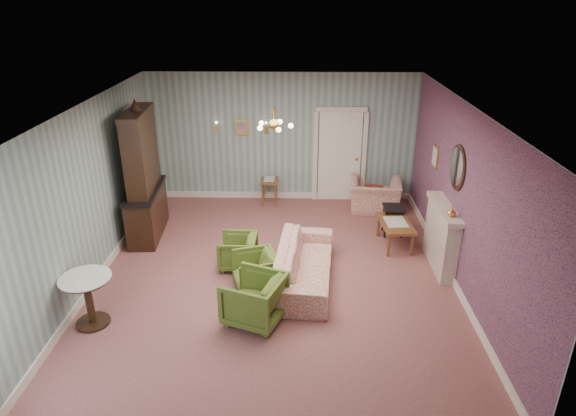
{
  "coord_description": "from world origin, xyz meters",
  "views": [
    {
      "loc": [
        0.37,
        -7.34,
        4.51
      ],
      "look_at": [
        0.2,
        0.4,
        1.1
      ],
      "focal_mm": 31.02,
      "sensor_mm": 36.0,
      "label": 1
    }
  ],
  "objects_px": {
    "coffee_table": "(395,234)",
    "pedestal_table": "(89,301)",
    "olive_chair_b": "(255,269)",
    "fireplace": "(441,237)",
    "olive_chair_a": "(254,297)",
    "wingback_chair": "(375,191)",
    "dresser": "(142,172)",
    "side_table_black": "(393,220)",
    "olive_chair_c": "(238,250)",
    "sofa_chintz": "(305,258)"
  },
  "relations": [
    {
      "from": "coffee_table",
      "to": "side_table_black",
      "type": "bearing_deg",
      "value": 85.39
    },
    {
      "from": "coffee_table",
      "to": "pedestal_table",
      "type": "height_order",
      "value": "pedestal_table"
    },
    {
      "from": "olive_chair_b",
      "to": "pedestal_table",
      "type": "height_order",
      "value": "pedestal_table"
    },
    {
      "from": "wingback_chair",
      "to": "side_table_black",
      "type": "distance_m",
      "value": 1.19
    },
    {
      "from": "olive_chair_b",
      "to": "wingback_chair",
      "type": "relative_size",
      "value": 0.63
    },
    {
      "from": "dresser",
      "to": "side_table_black",
      "type": "bearing_deg",
      "value": -3.03
    },
    {
      "from": "sofa_chintz",
      "to": "side_table_black",
      "type": "distance_m",
      "value": 2.51
    },
    {
      "from": "olive_chair_c",
      "to": "side_table_black",
      "type": "bearing_deg",
      "value": 116.15
    },
    {
      "from": "sofa_chintz",
      "to": "dresser",
      "type": "relative_size",
      "value": 0.85
    },
    {
      "from": "coffee_table",
      "to": "pedestal_table",
      "type": "bearing_deg",
      "value": -152.29
    },
    {
      "from": "sofa_chintz",
      "to": "side_table_black",
      "type": "xyz_separation_m",
      "value": [
        1.77,
        1.77,
        -0.14
      ]
    },
    {
      "from": "fireplace",
      "to": "olive_chair_c",
      "type": "bearing_deg",
      "value": -178.57
    },
    {
      "from": "dresser",
      "to": "olive_chair_b",
      "type": "bearing_deg",
      "value": -43.92
    },
    {
      "from": "wingback_chair",
      "to": "fireplace",
      "type": "xyz_separation_m",
      "value": [
        0.8,
        -2.41,
        0.11
      ]
    },
    {
      "from": "sofa_chintz",
      "to": "fireplace",
      "type": "bearing_deg",
      "value": -72.13
    },
    {
      "from": "wingback_chair",
      "to": "fireplace",
      "type": "distance_m",
      "value": 2.54
    },
    {
      "from": "olive_chair_b",
      "to": "dresser",
      "type": "bearing_deg",
      "value": -147.67
    },
    {
      "from": "pedestal_table",
      "to": "wingback_chair",
      "type": "bearing_deg",
      "value": 41.84
    },
    {
      "from": "wingback_chair",
      "to": "pedestal_table",
      "type": "relative_size",
      "value": 1.36
    },
    {
      "from": "olive_chair_a",
      "to": "pedestal_table",
      "type": "height_order",
      "value": "olive_chair_a"
    },
    {
      "from": "coffee_table",
      "to": "pedestal_table",
      "type": "distance_m",
      "value": 5.47
    },
    {
      "from": "olive_chair_c",
      "to": "sofa_chintz",
      "type": "bearing_deg",
      "value": 70.92
    },
    {
      "from": "wingback_chair",
      "to": "fireplace",
      "type": "relative_size",
      "value": 0.77
    },
    {
      "from": "wingback_chair",
      "to": "olive_chair_c",
      "type": "bearing_deg",
      "value": 48.68
    },
    {
      "from": "sofa_chintz",
      "to": "side_table_black",
      "type": "bearing_deg",
      "value": -39.64
    },
    {
      "from": "sofa_chintz",
      "to": "fireplace",
      "type": "relative_size",
      "value": 1.61
    },
    {
      "from": "olive_chair_c",
      "to": "fireplace",
      "type": "bearing_deg",
      "value": 93.18
    },
    {
      "from": "olive_chair_a",
      "to": "wingback_chair",
      "type": "height_order",
      "value": "wingback_chair"
    },
    {
      "from": "dresser",
      "to": "pedestal_table",
      "type": "height_order",
      "value": "dresser"
    },
    {
      "from": "olive_chair_c",
      "to": "side_table_black",
      "type": "distance_m",
      "value": 3.22
    },
    {
      "from": "olive_chair_c",
      "to": "fireplace",
      "type": "relative_size",
      "value": 0.47
    },
    {
      "from": "coffee_table",
      "to": "pedestal_table",
      "type": "relative_size",
      "value": 1.23
    },
    {
      "from": "side_table_black",
      "to": "olive_chair_b",
      "type": "bearing_deg",
      "value": -142.01
    },
    {
      "from": "olive_chair_b",
      "to": "dresser",
      "type": "distance_m",
      "value": 3.14
    },
    {
      "from": "olive_chair_a",
      "to": "coffee_table",
      "type": "bearing_deg",
      "value": 155.43
    },
    {
      "from": "sofa_chintz",
      "to": "coffee_table",
      "type": "height_order",
      "value": "sofa_chintz"
    },
    {
      "from": "fireplace",
      "to": "coffee_table",
      "type": "distance_m",
      "value": 1.05
    },
    {
      "from": "coffee_table",
      "to": "side_table_black",
      "type": "relative_size",
      "value": 1.62
    },
    {
      "from": "wingback_chair",
      "to": "coffee_table",
      "type": "xyz_separation_m",
      "value": [
        0.16,
        -1.65,
        -0.22
      ]
    },
    {
      "from": "side_table_black",
      "to": "pedestal_table",
      "type": "relative_size",
      "value": 0.76
    },
    {
      "from": "olive_chair_a",
      "to": "olive_chair_c",
      "type": "distance_m",
      "value": 1.62
    },
    {
      "from": "olive_chair_a",
      "to": "fireplace",
      "type": "bearing_deg",
      "value": 139.08
    },
    {
      "from": "olive_chair_c",
      "to": "sofa_chintz",
      "type": "relative_size",
      "value": 0.29
    },
    {
      "from": "wingback_chair",
      "to": "coffee_table",
      "type": "relative_size",
      "value": 1.11
    },
    {
      "from": "olive_chair_a",
      "to": "olive_chair_c",
      "type": "bearing_deg",
      "value": -143.67
    },
    {
      "from": "olive_chair_a",
      "to": "wingback_chair",
      "type": "relative_size",
      "value": 0.75
    },
    {
      "from": "olive_chair_b",
      "to": "fireplace",
      "type": "xyz_separation_m",
      "value": [
        3.17,
        0.76,
        0.24
      ]
    },
    {
      "from": "olive_chair_b",
      "to": "fireplace",
      "type": "bearing_deg",
      "value": 85.54
    },
    {
      "from": "olive_chair_a",
      "to": "coffee_table",
      "type": "relative_size",
      "value": 0.83
    },
    {
      "from": "sofa_chintz",
      "to": "wingback_chair",
      "type": "xyz_separation_m",
      "value": [
        1.57,
        2.94,
        0.03
      ]
    }
  ]
}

